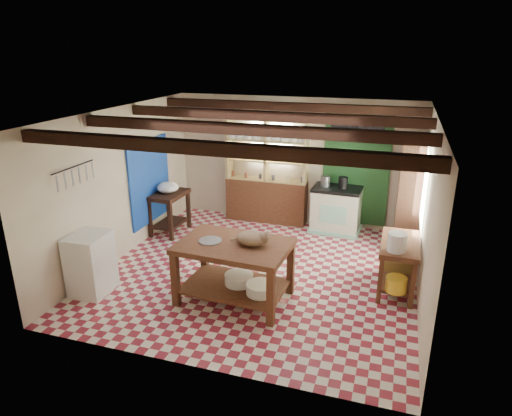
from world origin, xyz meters
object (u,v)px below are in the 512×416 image
(prep_table, at_px, (170,213))
(right_counter, at_px, (398,266))
(stove, at_px, (336,210))
(white_cabinet, at_px, (91,264))
(cat, at_px, (251,238))
(work_table, at_px, (234,272))

(prep_table, bearing_deg, right_counter, -10.41)
(stove, relative_size, prep_table, 1.13)
(white_cabinet, bearing_deg, cat, 9.20)
(cat, bearing_deg, stove, 68.69)
(prep_table, bearing_deg, work_table, -41.25)
(stove, bearing_deg, white_cabinet, -129.42)
(work_table, xyz_separation_m, cat, (0.25, 0.04, 0.55))
(prep_table, relative_size, white_cabinet, 0.90)
(prep_table, relative_size, right_counter, 0.75)
(white_cabinet, xyz_separation_m, cat, (2.38, 0.48, 0.53))
(stove, relative_size, white_cabinet, 1.01)
(work_table, bearing_deg, cat, 11.31)
(work_table, relative_size, right_counter, 1.43)
(right_counter, relative_size, cat, 2.55)
(white_cabinet, distance_m, cat, 2.49)
(right_counter, distance_m, cat, 2.32)
(stove, bearing_deg, right_counter, -56.46)
(right_counter, bearing_deg, white_cabinet, -161.14)
(work_table, relative_size, stove, 1.68)
(prep_table, xyz_separation_m, cat, (2.36, -1.98, 0.58))
(work_table, relative_size, cat, 3.63)
(work_table, bearing_deg, prep_table, 139.52)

